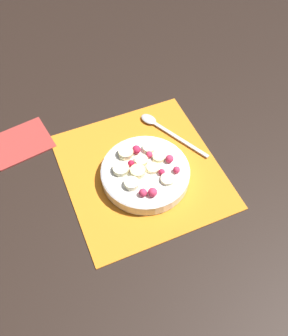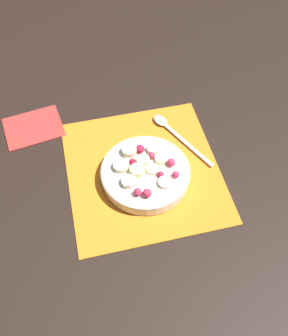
% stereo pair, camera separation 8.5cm
% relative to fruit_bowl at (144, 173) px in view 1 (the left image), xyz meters
% --- Properties ---
extents(ground_plane, '(3.00, 3.00, 0.00)m').
position_rel_fruit_bowl_xyz_m(ground_plane, '(-0.02, 0.00, -0.03)').
color(ground_plane, black).
extents(placemat, '(0.38, 0.36, 0.01)m').
position_rel_fruit_bowl_xyz_m(placemat, '(-0.02, 0.00, -0.02)').
color(placemat, orange).
rests_on(placemat, ground_plane).
extents(fruit_bowl, '(0.21, 0.21, 0.05)m').
position_rel_fruit_bowl_xyz_m(fruit_bowl, '(0.00, 0.00, 0.00)').
color(fruit_bowl, white).
rests_on(fruit_bowl, placemat).
extents(spoon, '(0.20, 0.11, 0.01)m').
position_rel_fruit_bowl_xyz_m(spoon, '(-0.13, 0.10, -0.02)').
color(spoon, '#B2B2B7').
rests_on(spoon, placemat).
extents(napkin, '(0.14, 0.16, 0.01)m').
position_rel_fruit_bowl_xyz_m(napkin, '(-0.22, -0.25, -0.02)').
color(napkin, '#A3332D').
rests_on(napkin, ground_plane).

